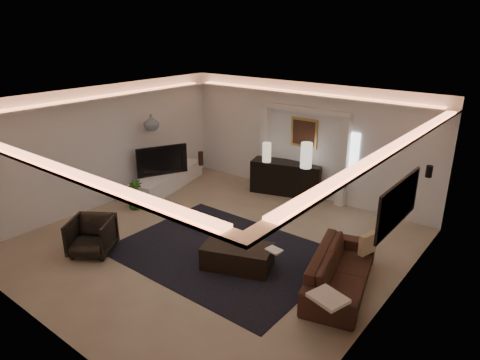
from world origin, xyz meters
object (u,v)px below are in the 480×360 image
Objects in this scene: console at (286,179)px; coffee_table at (238,257)px; sofa at (341,270)px; armchair at (92,236)px.

coffee_table is at bearing -87.45° from console.
console is at bearing 88.83° from coffee_table.
sofa is 4.73m from armchair.
sofa is 1.78× the size of coffee_table.
console reaches higher than coffee_table.
console is 0.83× the size of sofa.
armchair is at bearing -120.85° from console.
armchair reaches higher than coffee_table.
armchair reaches higher than sofa.
coffee_table is 2.89m from armchair.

